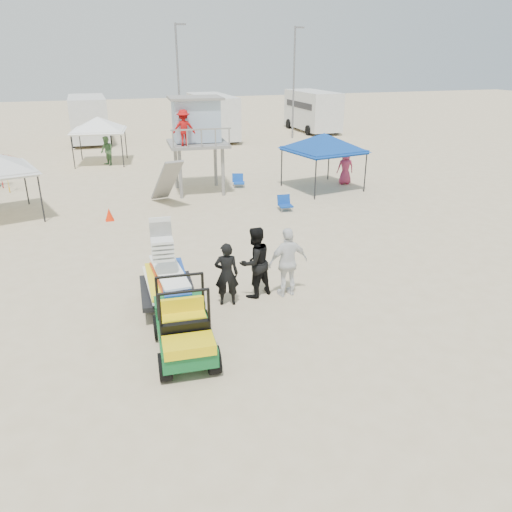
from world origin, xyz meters
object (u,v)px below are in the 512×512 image
object	(u,v)px
surf_trailer	(166,277)
utility_cart	(183,323)
canopy_blue	(324,136)
lifeguard_tower	(195,124)
man_left	(227,274)

from	to	relation	value
surf_trailer	utility_cart	bearing A→B (deg)	-90.04
surf_trailer	canopy_blue	distance (m)	13.58
surf_trailer	canopy_blue	xyz separation A→B (m)	(9.11, 9.93, 1.66)
lifeguard_tower	canopy_blue	size ratio (longest dim) A/B	1.20
lifeguard_tower	canopy_blue	distance (m)	6.07
utility_cart	man_left	xyz separation A→B (m)	(1.52, 2.03, 0.06)
surf_trailer	man_left	bearing A→B (deg)	-11.18
canopy_blue	surf_trailer	bearing A→B (deg)	-132.54
surf_trailer	man_left	distance (m)	1.55
man_left	canopy_blue	distance (m)	12.85
surf_trailer	man_left	size ratio (longest dim) A/B	1.48
utility_cart	lifeguard_tower	world-z (taller)	lifeguard_tower
utility_cart	man_left	size ratio (longest dim) A/B	1.36
man_left	lifeguard_tower	bearing A→B (deg)	-84.89
man_left	canopy_blue	world-z (taller)	canopy_blue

